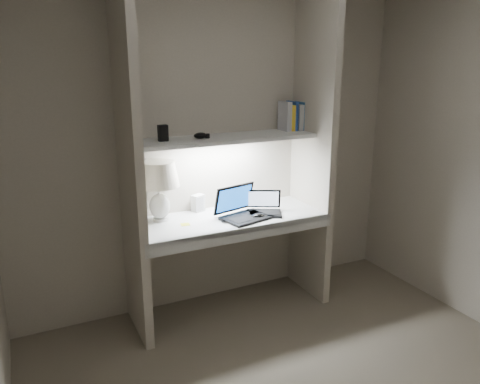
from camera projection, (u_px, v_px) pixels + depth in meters
back_wall at (215, 148)px, 3.65m from camera, size 3.20×0.01×2.50m
alcove_panel_left at (130, 164)px, 3.10m from camera, size 0.06×0.55×2.50m
alcove_panel_right at (313, 146)px, 3.72m from camera, size 0.06×0.55×2.50m
desk at (230, 219)px, 3.55m from camera, size 1.40×0.55×0.04m
desk_apron at (245, 234)px, 3.33m from camera, size 1.46×0.03×0.10m
shelf at (224, 139)px, 3.46m from camera, size 1.40×0.36×0.03m
strip_light at (224, 142)px, 3.47m from camera, size 0.60×0.04×0.02m
table_lamp at (159, 181)px, 3.37m from camera, size 0.30×0.30×0.44m
laptop_main at (242, 210)px, 3.51m from camera, size 0.41×0.38×0.24m
laptop_netbook at (264, 208)px, 3.61m from camera, size 0.34×0.33×0.17m
speaker at (198, 203)px, 3.65m from camera, size 0.11×0.10×0.13m
mouse at (258, 216)px, 3.50m from camera, size 0.11×0.07×0.04m
cable_coil at (228, 220)px, 3.45m from camera, size 0.11×0.11×0.01m
sticky_note at (185, 224)px, 3.37m from camera, size 0.07×0.07×0.00m
book_row at (294, 116)px, 3.76m from camera, size 0.22×0.15×0.23m
shelf_box at (163, 133)px, 3.26m from camera, size 0.07×0.05×0.11m
shelf_gadget at (200, 136)px, 3.36m from camera, size 0.12×0.09×0.04m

